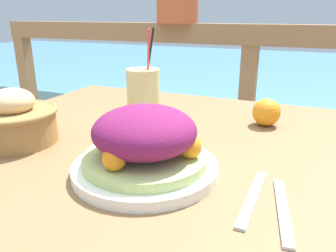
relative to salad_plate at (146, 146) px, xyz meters
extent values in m
cube|color=olive|center=(0.00, 0.11, -0.07)|extent=(1.11, 1.00, 0.04)
cube|color=olive|center=(-0.50, 0.55, -0.43)|extent=(0.06, 0.06, 0.68)
cube|color=brown|center=(0.00, 1.03, 0.14)|extent=(2.80, 0.08, 0.09)
cube|color=brown|center=(-1.37, 1.03, -0.34)|extent=(0.07, 0.07, 0.86)
cube|color=brown|center=(0.00, 1.03, -0.34)|extent=(0.07, 0.07, 0.86)
cube|color=teal|center=(0.00, 3.53, -0.58)|extent=(12.00, 4.00, 0.39)
cylinder|color=white|center=(0.00, 0.00, -0.04)|extent=(0.27, 0.27, 0.02)
cylinder|color=#B7D17A|center=(0.00, 0.00, -0.03)|extent=(0.23, 0.23, 0.02)
ellipsoid|color=#72194C|center=(0.00, 0.00, 0.03)|extent=(0.19, 0.19, 0.09)
sphere|color=orange|center=(0.08, 0.02, 0.00)|extent=(0.04, 0.04, 0.04)
sphere|color=orange|center=(0.02, 0.08, 0.00)|extent=(0.04, 0.04, 0.04)
sphere|color=orange|center=(-0.08, -0.01, 0.00)|extent=(0.04, 0.04, 0.04)
sphere|color=orange|center=(-0.02, -0.08, 0.00)|extent=(0.04, 0.04, 0.04)
cylinder|color=#DBCC7F|center=(-0.11, 0.20, 0.02)|extent=(0.08, 0.08, 0.15)
cylinder|color=red|center=(-0.10, 0.21, 0.09)|extent=(0.05, 0.06, 0.21)
cylinder|color=black|center=(-0.10, 0.21, 0.09)|extent=(0.06, 0.04, 0.21)
cylinder|color=olive|center=(-0.34, 0.02, -0.02)|extent=(0.18, 0.18, 0.08)
torus|color=olive|center=(-0.34, 0.02, 0.02)|extent=(0.19, 0.19, 0.01)
ellipsoid|color=#DBB77A|center=(-0.34, 0.02, 0.04)|extent=(0.10, 0.10, 0.06)
cylinder|color=#A34C2D|center=(-0.36, 1.03, 0.24)|extent=(0.20, 0.20, 0.11)
cube|color=silver|center=(0.19, -0.01, -0.05)|extent=(0.02, 0.18, 0.00)
cube|color=silver|center=(0.24, -0.03, -0.05)|extent=(0.05, 0.18, 0.00)
sphere|color=orange|center=(0.16, 0.37, -0.02)|extent=(0.07, 0.07, 0.07)
camera|label=1|loc=(0.25, -0.48, 0.22)|focal=35.00mm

